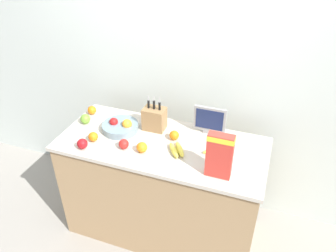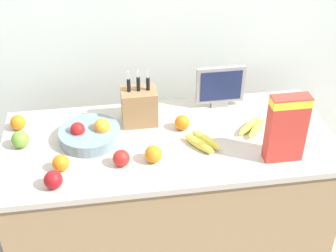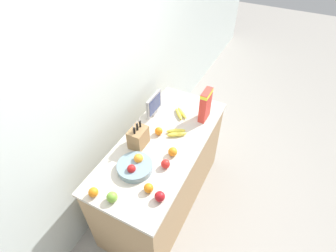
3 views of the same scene
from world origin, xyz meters
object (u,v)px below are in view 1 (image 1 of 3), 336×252
orange_front_right (93,137)px  banana_bunch_left (177,150)px  orange_mid_right (142,147)px  knife_block (154,119)px  apple_front (124,144)px  small_monitor (210,120)px  apple_leftmost (82,144)px  apple_near_bananas (85,119)px  fruit_bowl (121,126)px  cereal_box (220,154)px  banana_bunch_right (216,151)px  orange_back_center (174,135)px  orange_by_cereal (92,110)px

orange_front_right → banana_bunch_left: bearing=6.9°
banana_bunch_left → orange_mid_right: size_ratio=2.53×
knife_block → apple_front: bearing=-109.3°
small_monitor → orange_front_right: (-0.80, -0.40, -0.09)m
orange_front_right → apple_leftmost: bearing=-103.3°
apple_near_bananas → fruit_bowl: bearing=0.9°
fruit_bowl → orange_front_right: bearing=-122.6°
apple_leftmost → apple_near_bananas: bearing=118.1°
banana_bunch_left → orange_front_right: orange_front_right is taller
cereal_box → banana_bunch_left: cereal_box is taller
cereal_box → orange_front_right: 0.98m
banana_bunch_left → banana_bunch_right: (0.27, 0.08, -0.00)m
orange_front_right → orange_mid_right: 0.40m
knife_block → orange_front_right: (-0.37, -0.32, -0.06)m
apple_near_bananas → small_monitor: bearing=11.5°
cereal_box → orange_mid_right: 0.59m
small_monitor → orange_mid_right: 0.57m
orange_back_center → orange_by_cereal: size_ratio=1.00×
banana_bunch_right → apple_leftmost: apple_leftmost is taller
banana_bunch_left → apple_front: bearing=-167.4°
apple_near_bananas → orange_by_cereal: apple_near_bananas is taller
small_monitor → cereal_box: (0.17, -0.46, 0.05)m
fruit_bowl → apple_leftmost: bearing=-116.5°
cereal_box → orange_by_cereal: 1.26m
banana_bunch_left → banana_bunch_right: bearing=17.5°
fruit_bowl → banana_bunch_left: fruit_bowl is taller
cereal_box → orange_front_right: (-0.97, 0.06, -0.14)m
small_monitor → orange_by_cereal: bearing=-177.0°
orange_by_cereal → orange_mid_right: orange_mid_right is taller
knife_block → apple_leftmost: size_ratio=3.71×
banana_bunch_left → orange_back_center: size_ratio=2.71×
apple_near_bananas → apple_front: (0.45, -0.20, -0.00)m
banana_bunch_left → orange_front_right: size_ratio=2.73×
apple_near_bananas → orange_mid_right: (0.59, -0.20, -0.00)m
apple_front → cereal_box: bearing=-4.6°
knife_block → apple_leftmost: bearing=-133.2°
apple_front → orange_front_right: bearing=178.4°
apple_leftmost → orange_front_right: bearing=76.7°
knife_block → cereal_box: 0.71m
apple_leftmost → orange_mid_right: same height
apple_front → orange_back_center: size_ratio=1.02×
banana_bunch_right → apple_leftmost: (-0.93, -0.27, 0.02)m
fruit_bowl → orange_back_center: fruit_bowl is taller
apple_near_bananas → cereal_box: bearing=-12.6°
apple_leftmost → apple_near_bananas: apple_near_bananas is taller
orange_back_center → orange_front_right: bearing=-158.5°
banana_bunch_left → apple_front: (-0.38, -0.08, 0.02)m
orange_back_center → banana_bunch_left: bearing=-64.5°
banana_bunch_left → apple_leftmost: 0.69m
knife_block → banana_bunch_right: knife_block is taller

